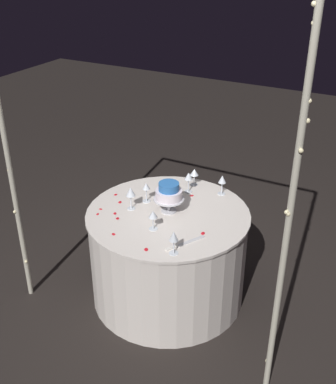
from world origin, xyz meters
name	(u,v)px	position (x,y,z in m)	size (l,w,h in m)	color
ground_plane	(168,293)	(0.00, 0.00, 0.00)	(12.00, 12.00, 0.00)	black
decorative_arch	(125,122)	(0.00, 0.50, 1.58)	(1.97, 0.06, 2.48)	#B7B29E
main_table	(168,255)	(0.00, 0.00, 0.37)	(1.18, 1.18, 0.74)	silver
tiered_cake	(169,193)	(0.01, -0.02, 0.88)	(0.22, 0.22, 0.23)	silver
wine_glass_0	(131,193)	(0.26, 0.07, 0.87)	(0.07, 0.07, 0.18)	silver
wine_glass_1	(153,216)	(-0.01, 0.23, 0.84)	(0.06, 0.06, 0.14)	silver
wine_glass_2	(189,177)	(0.01, -0.36, 0.86)	(0.06, 0.06, 0.16)	silver
wine_glass_3	(146,188)	(0.22, -0.07, 0.85)	(0.06, 0.06, 0.15)	silver
wine_glass_4	(222,180)	(-0.23, -0.44, 0.85)	(0.06, 0.06, 0.16)	silver
wine_glass_5	(174,237)	(-0.26, 0.42, 0.85)	(0.06, 0.06, 0.16)	silver
wine_glass_6	(194,173)	(0.02, -0.48, 0.84)	(0.07, 0.07, 0.14)	silver
cake_knife	(183,244)	(-0.27, 0.30, 0.74)	(0.16, 0.27, 0.01)	silver
rose_petal_0	(116,195)	(0.48, -0.05, 0.74)	(0.03, 0.02, 0.00)	red
rose_petal_1	(146,249)	(-0.09, 0.46, 0.74)	(0.04, 0.03, 0.00)	red
rose_petal_2	(120,202)	(0.39, 0.03, 0.74)	(0.03, 0.02, 0.00)	red
rose_petal_3	(101,209)	(0.45, 0.19, 0.74)	(0.03, 0.02, 0.00)	red
rose_petal_4	(114,234)	(0.19, 0.42, 0.74)	(0.03, 0.02, 0.00)	red
rose_petal_5	(158,197)	(0.18, -0.17, 0.74)	(0.03, 0.02, 0.00)	red
rose_petal_6	(203,233)	(-0.33, 0.13, 0.74)	(0.04, 0.03, 0.00)	red
rose_petal_7	(118,218)	(0.27, 0.24, 0.74)	(0.03, 0.02, 0.00)	red
rose_petal_8	(192,196)	(-0.04, -0.31, 0.74)	(0.03, 0.02, 0.00)	red
rose_petal_9	(115,213)	(0.33, 0.19, 0.74)	(0.03, 0.02, 0.00)	red
rose_petal_10	(98,214)	(0.43, 0.25, 0.74)	(0.03, 0.02, 0.00)	red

